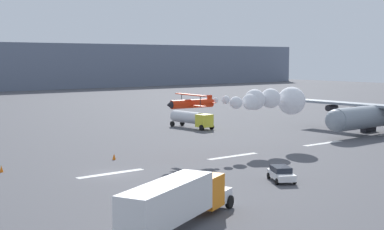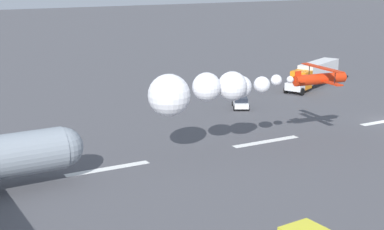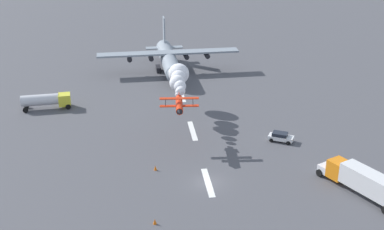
% 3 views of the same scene
% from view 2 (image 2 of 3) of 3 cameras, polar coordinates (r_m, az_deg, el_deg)
% --- Properties ---
extents(runway_stripe_5, '(8.00, 0.90, 0.01)m').
position_cam_2_polar(runway_stripe_5, '(61.45, 7.34, -2.62)').
color(runway_stripe_5, white).
rests_on(runway_stripe_5, ground).
extents(runway_stripe_6, '(8.00, 0.90, 0.01)m').
position_cam_2_polar(runway_stripe_6, '(53.44, -8.31, -5.26)').
color(runway_stripe_6, white).
rests_on(runway_stripe_6, ground).
extents(stunt_biplane_red, '(22.15, 6.67, 3.93)m').
position_cam_2_polar(stunt_biplane_red, '(54.28, 1.64, 2.51)').
color(stunt_biplane_red, red).
extents(semi_truck_orange, '(13.63, 8.48, 3.70)m').
position_cam_2_polar(semi_truck_orange, '(90.79, 12.01, 4.06)').
color(semi_truck_orange, silver).
rests_on(semi_truck_orange, ground).
extents(followme_car_yellow, '(3.50, 4.41, 1.52)m').
position_cam_2_polar(followme_car_yellow, '(75.53, 4.81, 1.27)').
color(followme_car_yellow, white).
rests_on(followme_car_yellow, ground).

